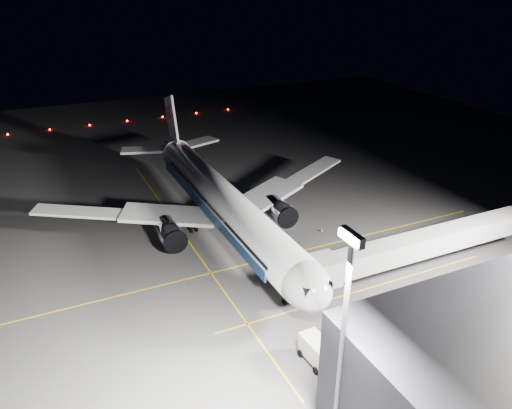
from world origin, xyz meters
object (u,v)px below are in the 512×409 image
object	(u,v)px
safety_cone_a	(296,215)
safety_cone_b	(321,230)
safety_cone_c	(291,206)
floodlight_mast_south	(344,329)
service_truck	(320,354)
baggage_tug	(258,205)
airliner	(221,200)
jet_bridge	(415,246)

from	to	relation	value
safety_cone_a	safety_cone_b	size ratio (longest dim) A/B	1.04
safety_cone_a	safety_cone_c	distance (m)	3.56
floodlight_mast_south	service_truck	xyz separation A→B (m)	(-8.82, 4.04, -10.91)
floodlight_mast_south	safety_cone_a	distance (m)	46.30
floodlight_mast_south	baggage_tug	size ratio (longest dim) A/B	8.66
airliner	jet_bridge	bearing A→B (deg)	38.04
airliner	safety_cone_a	distance (m)	14.00
airliner	safety_cone_a	xyz separation A→B (m)	(0.68, 13.11, -4.87)
jet_bridge	safety_cone_a	world-z (taller)	jet_bridge
safety_cone_b	jet_bridge	bearing A→B (deg)	14.22
service_truck	safety_cone_c	bearing A→B (deg)	152.36
floodlight_mast_south	safety_cone_b	distance (m)	41.26
baggage_tug	safety_cone_b	distance (m)	13.06
baggage_tug	floodlight_mast_south	bearing A→B (deg)	-5.53
floodlight_mast_south	safety_cone_c	bearing A→B (deg)	155.47
safety_cone_a	safety_cone_b	world-z (taller)	safety_cone_a
safety_cone_a	safety_cone_c	xyz separation A→B (m)	(-3.45, 0.89, -0.01)
airliner	safety_cone_a	bearing A→B (deg)	87.05
jet_bridge	baggage_tug	xyz separation A→B (m)	(-27.92, -9.39, -3.88)
baggage_tug	jet_bridge	bearing A→B (deg)	30.78
jet_bridge	baggage_tug	world-z (taller)	jet_bridge
safety_cone_b	safety_cone_c	bearing A→B (deg)	180.00
baggage_tug	safety_cone_a	world-z (taller)	baggage_tug
jet_bridge	safety_cone_b	world-z (taller)	jet_bridge
floodlight_mast_south	airliner	bearing A→B (deg)	171.67
jet_bridge	safety_cone_b	xyz separation A→B (m)	(-16.00, -4.06, -4.30)
safety_cone_b	safety_cone_c	world-z (taller)	same
service_truck	safety_cone_b	world-z (taller)	service_truck
floodlight_mast_south	service_truck	size ratio (longest dim) A/B	3.80
baggage_tug	safety_cone_b	size ratio (longest dim) A/B	4.21
safety_cone_b	airliner	bearing A→B (deg)	-116.81
safety_cone_b	baggage_tug	bearing A→B (deg)	-155.89
airliner	service_truck	size ratio (longest dim) A/B	11.28
jet_bridge	safety_cone_a	distance (m)	23.34
baggage_tug	safety_cone_b	bearing A→B (deg)	36.30
airliner	safety_cone_a	size ratio (longest dim) A/B	104.11
floodlight_mast_south	safety_cone_a	world-z (taller)	floodlight_mast_south
airliner	safety_cone_c	xyz separation A→B (m)	(-2.77, 14.00, -4.88)
jet_bridge	floodlight_mast_south	size ratio (longest dim) A/B	1.66
floodlight_mast_south	safety_cone_b	xyz separation A→B (m)	(-34.00, 20.01, -12.09)
baggage_tug	safety_cone_c	size ratio (longest dim) A/B	4.21
safety_cone_b	safety_cone_a	bearing A→B (deg)	-172.05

